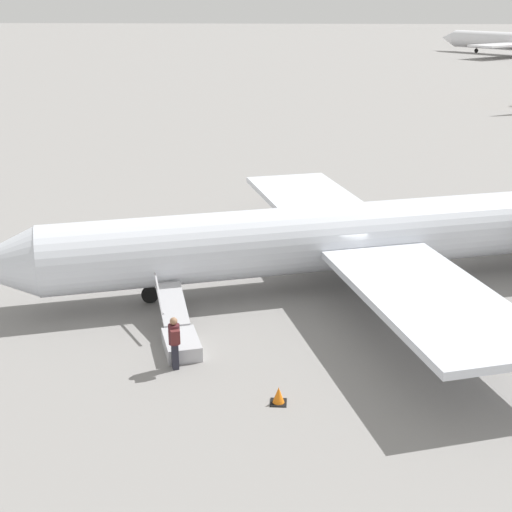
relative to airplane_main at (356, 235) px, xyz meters
The scene contains 5 objects.
ground_plane 2.26m from the airplane_main, 17.78° to the left, with size 600.00×600.00×0.00m, color gray.
airplane_main is the anchor object (origin of this frame).
boarding_stairs 8.78m from the airplane_main, 44.31° to the left, with size 2.20×4.13×1.71m.
passenger 9.74m from the airplane_main, 51.36° to the left, with size 0.42×0.57×1.74m.
traffic_cone_near_stairs 9.95m from the airplane_main, 73.64° to the left, with size 0.47×0.47×0.52m.
Camera 1 is at (1.40, 26.88, 10.98)m, focal length 50.00 mm.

